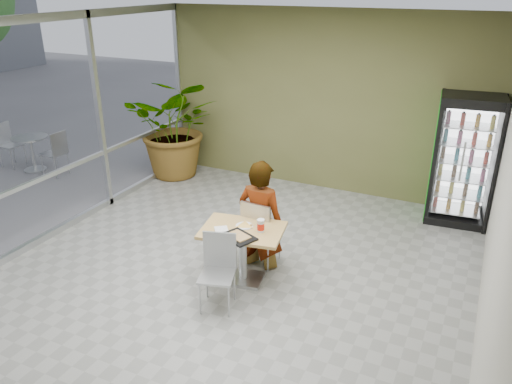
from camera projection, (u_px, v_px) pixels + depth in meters
ground at (229, 277)px, 6.58m from camera, size 7.00×7.00×0.00m
room_envelope at (227, 163)px, 5.95m from camera, size 6.00×7.00×3.20m
storefront_frame at (43, 133)px, 7.14m from camera, size 0.10×7.00×3.20m
dining_table at (243, 244)px, 6.32m from camera, size 1.13×0.88×0.75m
chair_far at (259, 228)px, 6.65m from camera, size 0.45×0.45×0.96m
chair_near at (219, 264)px, 5.88m from camera, size 0.50×0.50×0.91m
seated_woman at (261, 224)px, 6.67m from camera, size 0.69×0.46×1.81m
pizza_plate at (244, 225)px, 6.29m from camera, size 0.31×0.25×0.03m
soda_cup at (261, 226)px, 6.13m from camera, size 0.09×0.09×0.17m
napkin_stack at (221, 230)px, 6.19m from camera, size 0.22×0.22×0.02m
cafeteria_tray at (239, 237)px, 6.01m from camera, size 0.48×0.43×0.02m
beverage_fridge at (463, 161)px, 7.76m from camera, size 0.99×0.79×2.04m
potted_plant at (177, 127)px, 9.64m from camera, size 2.14×1.98×1.97m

